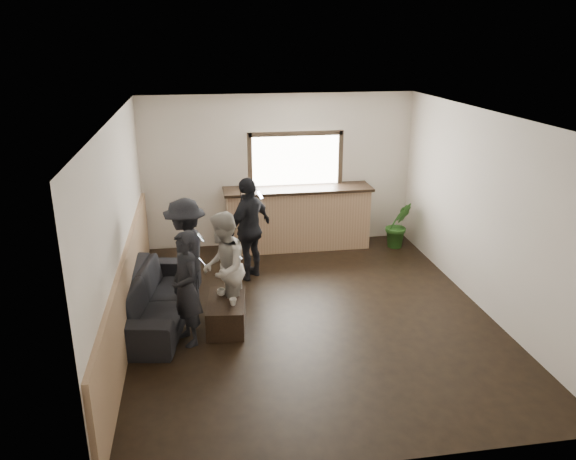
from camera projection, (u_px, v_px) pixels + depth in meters
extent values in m
cube|color=black|center=(310.00, 314.00, 8.01)|extent=(5.00, 6.00, 0.01)
cube|color=silver|center=(313.00, 116.00, 7.09)|extent=(5.00, 6.00, 0.01)
cube|color=silver|center=(279.00, 171.00, 10.35)|extent=(5.00, 0.01, 2.80)
cube|color=silver|center=(382.00, 330.00, 4.76)|extent=(5.00, 0.01, 2.80)
cube|color=silver|center=(120.00, 231.00, 7.17)|extent=(0.01, 6.00, 2.80)
cube|color=silver|center=(485.00, 212.00, 7.93)|extent=(0.01, 6.00, 2.80)
cube|color=tan|center=(129.00, 291.00, 7.45)|extent=(0.06, 5.90, 1.10)
cube|color=#A87D5B|center=(298.00, 219.00, 10.37)|extent=(2.60, 0.60, 1.10)
cube|color=black|center=(298.00, 189.00, 10.19)|extent=(2.70, 0.68, 0.05)
cube|color=white|center=(295.00, 160.00, 10.29)|extent=(1.60, 0.06, 0.90)
cube|color=#3F3326|center=(296.00, 134.00, 10.10)|extent=(1.72, 0.08, 0.08)
cube|color=#3F3326|center=(250.00, 162.00, 10.13)|extent=(0.08, 0.08, 1.06)
cube|color=#3F3326|center=(340.00, 159.00, 10.39)|extent=(0.08, 0.08, 1.06)
imported|color=black|center=(155.00, 297.00, 7.77)|extent=(1.28, 2.41, 0.67)
cube|color=black|center=(227.00, 313.00, 7.62)|extent=(0.59, 0.94, 0.39)
imported|color=silver|center=(221.00, 292.00, 7.67)|extent=(0.13, 0.13, 0.09)
imported|color=silver|center=(233.00, 302.00, 7.40)|extent=(0.13, 0.13, 0.09)
imported|color=#2D6623|center=(398.00, 225.00, 10.42)|extent=(0.51, 0.43, 0.87)
imported|color=black|center=(186.00, 289.00, 7.05)|extent=(0.55, 0.65, 1.51)
cube|color=black|center=(201.00, 261.00, 7.06)|extent=(0.11, 0.10, 0.12)
cube|color=silver|center=(201.00, 261.00, 7.05)|extent=(0.10, 0.09, 0.11)
imported|color=#BDB6AB|center=(223.00, 268.00, 7.59)|extent=(0.73, 0.86, 1.56)
cube|color=black|center=(239.00, 255.00, 7.51)|extent=(0.10, 0.09, 0.12)
cube|color=silver|center=(239.00, 255.00, 7.51)|extent=(0.09, 0.08, 0.11)
imported|color=black|center=(187.00, 253.00, 8.04)|extent=(0.80, 1.15, 1.62)
cube|color=black|center=(201.00, 237.00, 7.95)|extent=(0.10, 0.09, 0.12)
cube|color=silver|center=(201.00, 237.00, 7.94)|extent=(0.09, 0.08, 0.11)
imported|color=black|center=(249.00, 229.00, 8.98)|extent=(0.98, 0.99, 1.68)
cube|color=black|center=(260.00, 195.00, 8.67)|extent=(0.12, 0.12, 0.12)
cube|color=silver|center=(260.00, 195.00, 8.66)|extent=(0.10, 0.10, 0.11)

